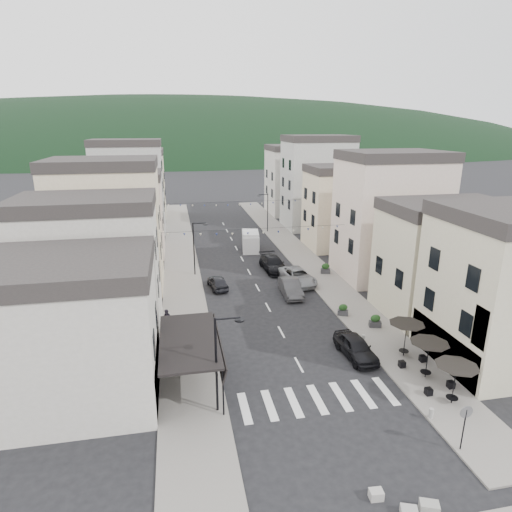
{
  "coord_description": "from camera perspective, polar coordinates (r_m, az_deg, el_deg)",
  "views": [
    {
      "loc": [
        -7.91,
        -19.22,
        16.05
      ],
      "look_at": [
        -0.21,
        20.75,
        3.5
      ],
      "focal_mm": 30.0,
      "sensor_mm": 36.0,
      "label": 1
    }
  ],
  "objects": [
    {
      "name": "sidewalk_right",
      "position": [
        55.83,
        5.59,
        0.41
      ],
      "size": [
        4.0,
        76.0,
        0.12
      ],
      "primitive_type": "cube",
      "color": "slate",
      "rests_on": "ground"
    },
    {
      "name": "buildings_row_left",
      "position": [
        58.21,
        -17.36,
        6.54
      ],
      "size": [
        10.2,
        54.16,
        14.0
      ],
      "color": "#B3AEA4",
      "rests_on": "ground"
    },
    {
      "name": "ground",
      "position": [
        26.26,
        9.69,
        -20.82
      ],
      "size": [
        700.0,
        700.0,
        0.0
      ],
      "primitive_type": "plane",
      "color": "black",
      "rests_on": "ground"
    },
    {
      "name": "parked_car_e",
      "position": [
        43.77,
        -5.14,
        -3.51
      ],
      "size": [
        2.09,
        4.1,
        1.34
      ],
      "primitive_type": "imported",
      "rotation": [
        0.0,
        0.0,
        3.28
      ],
      "color": "black",
      "rests_on": "ground"
    },
    {
      "name": "parked_car_b",
      "position": [
        42.04,
        4.63,
        -4.22
      ],
      "size": [
        1.86,
        4.82,
        1.57
      ],
      "primitive_type": "imported",
      "rotation": [
        0.0,
        0.0,
        -0.04
      ],
      "color": "#333336",
      "rests_on": "ground"
    },
    {
      "name": "pedestrian_b",
      "position": [
        36.01,
        -11.79,
        -8.15
      ],
      "size": [
        0.94,
        0.93,
        1.53
      ],
      "primitive_type": "imported",
      "rotation": [
        0.0,
        0.0,
        -0.76
      ],
      "color": "#24202A",
      "rests_on": "sidewalk_left"
    },
    {
      "name": "parked_car_d",
      "position": [
        48.88,
        2.3,
        -1.05
      ],
      "size": [
        2.64,
        5.7,
        1.61
      ],
      "primitive_type": "imported",
      "rotation": [
        0.0,
        0.0,
        0.07
      ],
      "color": "black",
      "rests_on": "ground"
    },
    {
      "name": "streetlamp_right_far",
      "position": [
        65.86,
        1.33,
        6.32
      ],
      "size": [
        1.7,
        0.56,
        6.0
      ],
      "color": "black",
      "rests_on": "ground"
    },
    {
      "name": "parked_car_c",
      "position": [
        45.15,
        5.56,
        -2.71
      ],
      "size": [
        3.36,
        5.95,
        1.57
      ],
      "primitive_type": "imported",
      "rotation": [
        0.0,
        0.0,
        0.14
      ],
      "color": "gray",
      "rests_on": "ground"
    },
    {
      "name": "concrete_block_c",
      "position": [
        22.27,
        19.73,
        -29.46
      ],
      "size": [
        0.83,
        0.71,
        0.4
      ],
      "primitive_type": "cube",
      "rotation": [
        0.0,
        0.0,
        -0.35
      ],
      "color": "gray",
      "rests_on": "ground"
    },
    {
      "name": "traffic_sign",
      "position": [
        25.19,
        26.12,
        -18.95
      ],
      "size": [
        0.7,
        0.07,
        2.7
      ],
      "color": "black",
      "rests_on": "ground"
    },
    {
      "name": "boutique_building",
      "position": [
        28.1,
        -25.79,
        -10.1
      ],
      "size": [
        12.0,
        8.0,
        8.0
      ],
      "primitive_type": "cube",
      "color": "#B3AEA4",
      "rests_on": "ground"
    },
    {
      "name": "concrete_block_a",
      "position": [
        22.64,
        22.1,
        -28.65
      ],
      "size": [
        0.93,
        0.76,
        0.5
      ],
      "primitive_type": "cube",
      "rotation": [
        0.0,
        0.0,
        -0.38
      ],
      "color": "gray",
      "rests_on": "ground"
    },
    {
      "name": "streetlamp_left_far",
      "position": [
        46.92,
        -7.97,
        1.71
      ],
      "size": [
        1.7,
        0.56,
        6.0
      ],
      "color": "black",
      "rests_on": "ground"
    },
    {
      "name": "planter_la",
      "position": [
        30.76,
        -10.08,
        -13.2
      ],
      "size": [
        1.1,
        0.88,
        1.08
      ],
      "rotation": [
        0.0,
        0.0,
        -0.43
      ],
      "color": "#2F3032",
      "rests_on": "sidewalk_left"
    },
    {
      "name": "sidewalk_left",
      "position": [
        53.66,
        -9.97,
        -0.47
      ],
      "size": [
        4.0,
        76.0,
        0.12
      ],
      "primitive_type": "cube",
      "color": "slate",
      "rests_on": "ground"
    },
    {
      "name": "bunting_far",
      "position": [
        58.69,
        -3.01,
        6.91
      ],
      "size": [
        19.0,
        0.28,
        0.62
      ],
      "color": "black",
      "rests_on": "ground"
    },
    {
      "name": "bollards",
      "position": [
        30.3,
        6.03,
        -14.02
      ],
      "size": [
        11.66,
        10.26,
        0.6
      ],
      "color": "gray",
      "rests_on": "ground"
    },
    {
      "name": "buildings_row_right",
      "position": [
        60.93,
        10.92,
        7.64
      ],
      "size": [
        10.2,
        54.16,
        14.5
      ],
      "color": "#C0B699",
      "rests_on": "ground"
    },
    {
      "name": "delivery_van",
      "position": [
        57.06,
        -0.75,
        2.11
      ],
      "size": [
        2.83,
        5.59,
        2.56
      ],
      "rotation": [
        0.0,
        0.0,
        -0.14
      ],
      "color": "silver",
      "rests_on": "ground"
    },
    {
      "name": "concrete_block_b",
      "position": [
        22.52,
        15.72,
        -28.29
      ],
      "size": [
        0.63,
        0.49,
        0.45
      ],
      "primitive_type": "cube",
      "rotation": [
        0.0,
        0.0,
        -0.07
      ],
      "color": "#9E9A96",
      "rests_on": "ground"
    },
    {
      "name": "planter_rc",
      "position": [
        48.29,
        9.25,
        -1.65
      ],
      "size": [
        1.15,
        0.83,
        1.15
      ],
      "rotation": [
        0.0,
        0.0,
        -0.28
      ],
      "color": "#313133",
      "rests_on": "sidewalk_right"
    },
    {
      "name": "planter_ra",
      "position": [
        38.25,
        11.52,
        -7.04
      ],
      "size": [
        1.03,
        0.82,
        1.01
      ],
      "rotation": [
        0.0,
        0.0,
        -0.41
      ],
      "color": "#333335",
      "rests_on": "sidewalk_right"
    },
    {
      "name": "parked_car_a",
      "position": [
        32.17,
        13.15,
        -11.72
      ],
      "size": [
        2.17,
        4.62,
        1.53
      ],
      "primitive_type": "imported",
      "rotation": [
        0.0,
        0.0,
        0.08
      ],
      "color": "black",
      "rests_on": "ground"
    },
    {
      "name": "planter_lb",
      "position": [
        34.96,
        -6.74,
        -9.19
      ],
      "size": [
        0.98,
        0.64,
        1.02
      ],
      "rotation": [
        0.0,
        0.0,
        -0.16
      ],
      "color": "#2C2B2E",
      "rests_on": "sidewalk_left"
    },
    {
      "name": "streetlamp_left_near",
      "position": [
        24.64,
        -4.69,
        -13.0
      ],
      "size": [
        1.7,
        0.56,
        6.0
      ],
      "color": "black",
      "rests_on": "ground"
    },
    {
      "name": "hill_backdrop",
      "position": [
        319.72,
        -9.77,
        14.02
      ],
      "size": [
        640.0,
        360.0,
        70.0
      ],
      "primitive_type": "ellipsoid",
      "color": "black",
      "rests_on": "ground"
    },
    {
      "name": "cafe_terrace",
      "position": [
        30.27,
        22.07,
        -11.13
      ],
      "size": [
        2.5,
        8.1,
        2.53
      ],
      "color": "black",
      "rests_on": "ground"
    },
    {
      "name": "pedestrian_a",
      "position": [
        33.91,
        -8.36,
        -9.54
      ],
      "size": [
        0.61,
        0.41,
        1.62
      ],
      "primitive_type": "imported",
      "rotation": [
        0.0,
        0.0,
        -0.04
      ],
      "color": "black",
      "rests_on": "sidewalk_left"
    },
    {
      "name": "planter_rb",
      "position": [
        36.74,
        15.62,
        -8.34
      ],
      "size": [
        1.06,
        0.75,
        1.07
      ],
      "rotation": [
        0.0,
        0.0,
        -0.25
      ],
      "color": "#2B2B2D",
      "rests_on": "sidewalk_right"
    },
    {
      "name": "bunting_near",
      "position": [
        43.24,
        -0.05,
        3.22
      ],
      "size": [
        19.0,
        0.28,
        0.62
      ],
      "color": "black",
      "rests_on": "ground"
    },
    {
      "name": "boutique_awning",
      "position": [
        27.47,
        -8.39,
        -11.16
      ],
      "size": [
        3.77,
        7.5,
        3.28
      ],
      "color": "black",
      "rests_on": "ground"
    }
  ]
}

